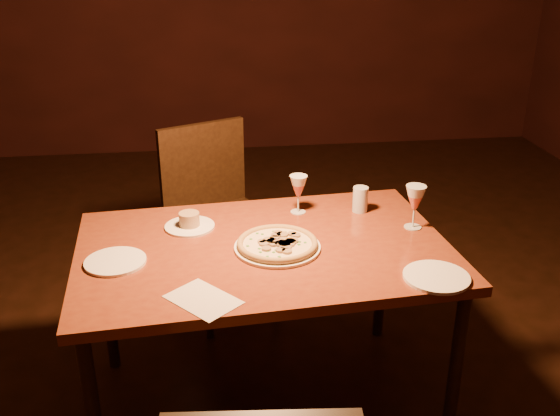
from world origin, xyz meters
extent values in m
plane|color=black|center=(0.00, 0.00, 0.00)|extent=(7.00, 7.00, 0.00)
cube|color=brown|center=(0.08, 0.01, 0.72)|extent=(1.45, 0.99, 0.04)
cylinder|color=black|center=(-0.58, 0.35, 0.35)|extent=(0.05, 0.05, 0.70)
cylinder|color=black|center=(0.74, -0.33, 0.35)|extent=(0.05, 0.05, 0.70)
cylinder|color=black|center=(0.69, 0.44, 0.35)|extent=(0.05, 0.05, 0.70)
cube|color=black|center=(-0.04, 0.76, 0.50)|extent=(0.61, 0.61, 0.04)
cube|color=black|center=(-0.13, 0.96, 0.74)|extent=(0.44, 0.22, 0.44)
cylinder|color=black|center=(-0.14, 0.51, 0.24)|extent=(0.04, 0.04, 0.47)
cylinder|color=black|center=(-0.29, 0.85, 0.24)|extent=(0.04, 0.04, 0.47)
cylinder|color=black|center=(0.20, 0.67, 0.24)|extent=(0.04, 0.04, 0.47)
cylinder|color=black|center=(0.05, 1.01, 0.24)|extent=(0.04, 0.04, 0.47)
cylinder|color=white|center=(0.13, -0.02, 0.75)|extent=(0.32, 0.32, 0.01)
cylinder|color=#FDDDAE|center=(0.13, -0.02, 0.76)|extent=(0.29, 0.29, 0.01)
torus|color=tan|center=(0.13, -0.02, 0.77)|extent=(0.30, 0.30, 0.02)
cylinder|color=white|center=(-0.20, 0.21, 0.75)|extent=(0.20, 0.20, 0.01)
cylinder|color=#A27F5D|center=(-0.20, 0.21, 0.78)|extent=(0.08, 0.08, 0.05)
cylinder|color=silver|center=(0.52, 0.28, 0.80)|extent=(0.06, 0.06, 0.11)
cylinder|color=white|center=(-0.46, -0.05, 0.75)|extent=(0.22, 0.22, 0.01)
cylinder|color=white|center=(0.64, -0.31, 0.75)|extent=(0.23, 0.23, 0.01)
cube|color=beige|center=(-0.15, -0.34, 0.74)|extent=(0.27, 0.27, 0.00)
sphere|color=#ED8842|center=(0.08, 0.01, 1.61)|extent=(0.12, 0.12, 0.12)
camera|label=1|loc=(-0.12, -2.07, 1.81)|focal=40.00mm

